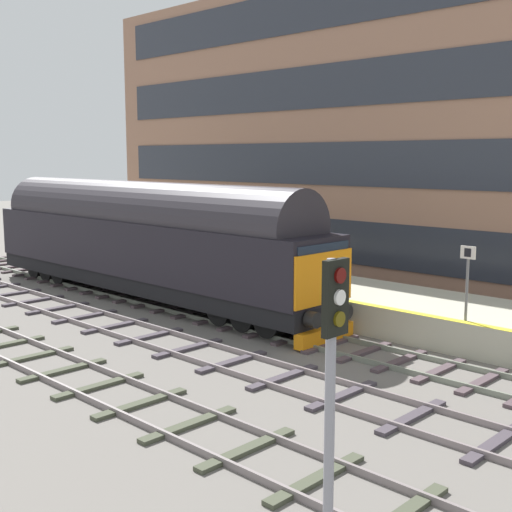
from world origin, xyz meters
name	(u,v)px	position (x,y,z in m)	size (l,w,h in m)	color
ground_plane	(286,335)	(0.00, 0.00, 0.00)	(140.00, 140.00, 0.00)	#68635E
track_main	(286,333)	(0.00, 0.00, 0.05)	(2.50, 60.00, 0.15)	slate
track_adjacent_west	(210,354)	(-3.27, 0.00, 0.06)	(2.50, 60.00, 0.15)	gray
track_adjacent_far_west	(99,385)	(-6.90, 0.00, 0.06)	(2.50, 60.00, 0.15)	slate
station_platform	(353,302)	(3.60, 0.00, 0.50)	(4.00, 44.00, 1.01)	#B4B19B
station_building	(371,130)	(11.11, 4.60, 6.86)	(5.39, 32.03, 13.72)	#9C7059
diesel_locomotive	(142,238)	(0.00, 7.59, 2.48)	(2.74, 18.60, 4.68)	black
signal_post_near	(332,377)	(-8.83, -8.64, 2.79)	(0.44, 0.22, 4.34)	gray
platform_number_sign	(467,272)	(1.90, -5.12, 2.41)	(0.10, 0.44, 2.14)	slate
waiting_passenger	(270,249)	(3.65, 4.10, 1.99)	(0.37, 0.51, 1.64)	#2F3530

